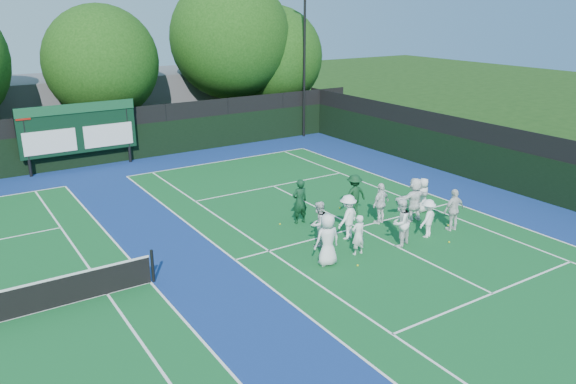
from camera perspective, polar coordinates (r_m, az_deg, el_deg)
ground at (r=21.74m, az=8.78°, el=-4.44°), size 120.00×120.00×0.00m
court_apron at (r=19.41m, az=-6.76°, el=-7.24°), size 34.00×32.00×0.01m
near_court at (r=22.43m, az=7.10°, el=-3.60°), size 11.05×23.85×0.01m
back_fence at (r=32.48m, az=-18.80°, el=4.97°), size 34.00×0.08×3.00m
divider_fence_right at (r=28.41m, az=21.32°, el=2.85°), size 0.08×32.00×3.00m
scoreboard at (r=31.69m, az=-20.53°, el=6.01°), size 6.00×0.21×3.55m
clubhouse at (r=40.98m, az=-16.39°, el=8.74°), size 18.00×6.00×4.00m
light_pole_right at (r=37.12m, az=1.69°, el=15.22°), size 1.20×0.30×10.12m
tree_c at (r=35.77m, az=-18.21°, el=12.15°), size 6.69×6.69×8.54m
tree_d at (r=38.80m, az=-5.72°, el=15.00°), size 8.01×8.01×10.33m
tree_e at (r=40.51m, az=-1.44°, el=13.35°), size 6.98×6.98×8.47m
tennis_ball_0 at (r=19.23m, az=7.09°, el=-7.41°), size 0.07×0.07×0.07m
tennis_ball_1 at (r=24.42m, az=5.29°, el=-1.62°), size 0.07×0.07×0.07m
tennis_ball_2 at (r=21.72m, az=16.05°, el=-4.90°), size 0.07×0.07×0.07m
tennis_ball_3 at (r=22.54m, az=-0.82°, el=-3.28°), size 0.07×0.07×0.07m
tennis_ball_4 at (r=25.64m, az=7.11°, el=-0.70°), size 0.07×0.07×0.07m
tennis_ball_5 at (r=23.32m, az=15.97°, el=-3.27°), size 0.07×0.07×0.07m
player_front_0 at (r=18.90m, az=4.02°, el=-4.84°), size 0.96×0.68×1.83m
player_front_1 at (r=19.83m, az=7.15°, el=-4.35°), size 0.54×0.36×1.48m
player_front_2 at (r=20.76m, az=11.33°, el=-3.07°), size 1.03×0.91×1.78m
player_front_3 at (r=21.79m, az=14.00°, el=-2.62°), size 1.09×0.83×1.50m
player_front_4 at (r=22.67m, az=16.49°, el=-1.75°), size 1.02×0.49×1.69m
player_back_0 at (r=20.38m, az=3.12°, el=-3.26°), size 0.98×0.87×1.70m
player_back_1 at (r=21.07m, az=6.09°, el=-2.55°), size 1.27×0.98×1.73m
player_back_2 at (r=22.74m, az=9.40°, el=-1.14°), size 1.07×0.64×1.70m
player_back_3 at (r=23.28m, az=12.73°, el=-0.74°), size 1.72×0.66×1.82m
player_back_4 at (r=24.42m, az=13.55°, el=-0.31°), size 0.80×0.60×1.48m
coach_left at (r=22.43m, az=1.19°, el=-0.97°), size 0.70×0.48×1.85m
coach_right at (r=23.55m, az=6.74°, el=-0.28°), size 1.17×0.73×1.74m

